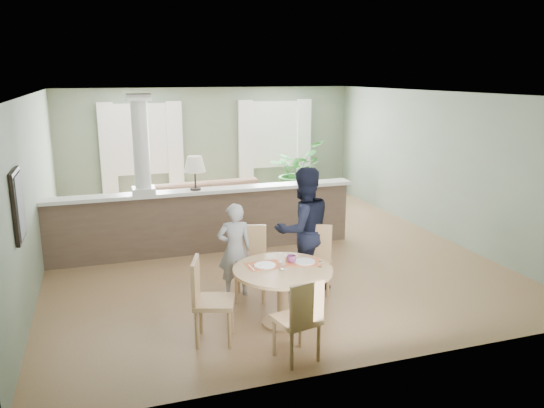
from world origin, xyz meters
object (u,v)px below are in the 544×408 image
object	(u,v)px
sofa	(213,205)
chair_side	(207,297)
dining_table	(283,280)
child_person	(235,250)
chair_far_boy	(251,258)
chair_near	(300,317)
chair_far_man	(313,259)
man_person	(303,230)
houseplant	(297,171)

from	to	relation	value
sofa	chair_side	bearing A→B (deg)	-107.19
dining_table	child_person	size ratio (longest dim) A/B	0.92
chair_far_boy	chair_near	bearing A→B (deg)	-70.34
chair_far_boy	child_person	world-z (taller)	child_person
chair_far_man	chair_side	world-z (taller)	chair_far_man
sofa	man_person	distance (m)	3.72
sofa	chair_near	bearing A→B (deg)	-96.82
chair_far_man	chair_side	size ratio (longest dim) A/B	1.03
houseplant	chair_far_boy	size ratio (longest dim) A/B	1.50
chair_side	man_person	size ratio (longest dim) A/B	0.56
houseplant	sofa	bearing A→B (deg)	-149.28
sofa	chair_side	world-z (taller)	chair_side
chair_far_boy	chair_side	bearing A→B (deg)	-108.22
dining_table	chair_far_boy	distance (m)	0.96
dining_table	child_person	bearing A→B (deg)	107.29
chair_side	man_person	xyz separation A→B (m)	(1.59, 1.08, 0.34)
dining_table	chair_far_man	xyz separation A→B (m)	(0.65, 0.61, -0.02)
sofa	houseplant	world-z (taller)	houseplant
chair_far_boy	chair_side	size ratio (longest dim) A/B	1.00
dining_table	chair_far_man	size ratio (longest dim) A/B	1.18
houseplant	man_person	size ratio (longest dim) A/B	0.84
chair_far_boy	chair_near	size ratio (longest dim) A/B	1.05
man_person	chair_far_boy	bearing A→B (deg)	-7.88
chair_far_man	child_person	xyz separation A→B (m)	(-0.98, 0.45, 0.09)
man_person	dining_table	bearing A→B (deg)	48.41
dining_table	chair_near	xyz separation A→B (m)	(-0.12, -0.89, -0.06)
sofa	chair_side	xyz separation A→B (m)	(-1.08, -4.73, 0.13)
chair_far_man	chair_side	bearing A→B (deg)	-119.24
dining_table	child_person	xyz separation A→B (m)	(-0.33, 1.06, 0.08)
chair_far_boy	man_person	bearing A→B (deg)	18.94
chair_near	child_person	distance (m)	1.96
chair_near	man_person	size ratio (longest dim) A/B	0.53
chair_side	chair_far_man	bearing A→B (deg)	-47.25
chair_far_boy	chair_far_man	world-z (taller)	chair_far_man
houseplant	chair_near	distance (m)	7.35
chair_far_man	child_person	distance (m)	1.08
houseplant	child_person	distance (m)	5.67
child_person	man_person	bearing A→B (deg)	-178.44
child_person	man_person	xyz separation A→B (m)	(0.96, -0.11, 0.23)
chair_far_boy	chair_near	xyz separation A→B (m)	(0.02, -1.84, -0.03)
chair_far_man	chair_side	distance (m)	1.78
dining_table	chair_far_boy	bearing A→B (deg)	98.21
chair_near	chair_side	world-z (taller)	chair_side
sofa	chair_far_man	distance (m)	4.02
chair_far_man	man_person	xyz separation A→B (m)	(-0.02, 0.33, 0.32)
chair_side	child_person	world-z (taller)	child_person
houseplant	chair_near	bearing A→B (deg)	-110.59
dining_table	chair_far_boy	xyz separation A→B (m)	(-0.14, 0.95, -0.04)
child_person	chair_far_boy	bearing A→B (deg)	158.15
chair_near	dining_table	bearing A→B (deg)	-110.65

